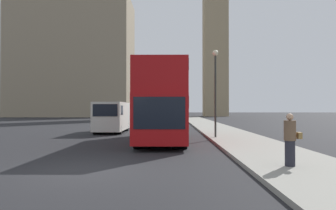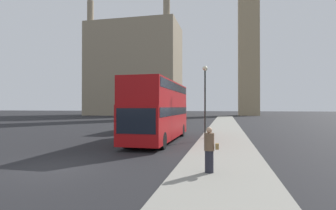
{
  "view_description": "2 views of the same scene",
  "coord_description": "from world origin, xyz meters",
  "px_view_note": "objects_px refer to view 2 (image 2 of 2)",
  "views": [
    {
      "loc": [
        2.69,
        -9.95,
        1.91
      ],
      "look_at": [
        2.49,
        10.22,
        2.13
      ],
      "focal_mm": 35.0,
      "sensor_mm": 36.0,
      "label": 1
    },
    {
      "loc": [
        6.88,
        -9.3,
        2.47
      ],
      "look_at": [
        0.78,
        18.51,
        2.69
      ],
      "focal_mm": 28.0,
      "sensor_mm": 36.0,
      "label": 2
    }
  ],
  "objects_px": {
    "clock_tower": "(248,3)",
    "street_lamp": "(205,90)",
    "white_van": "(136,119)",
    "pedestrian": "(209,150)",
    "red_double_decker_bus": "(159,108)"
  },
  "relations": [
    {
      "from": "white_van",
      "to": "street_lamp",
      "type": "relative_size",
      "value": 1.07
    },
    {
      "from": "clock_tower",
      "to": "pedestrian",
      "type": "height_order",
      "value": "clock_tower"
    },
    {
      "from": "clock_tower",
      "to": "white_van",
      "type": "height_order",
      "value": "clock_tower"
    },
    {
      "from": "red_double_decker_bus",
      "to": "street_lamp",
      "type": "distance_m",
      "value": 3.69
    },
    {
      "from": "pedestrian",
      "to": "clock_tower",
      "type": "bearing_deg",
      "value": 84.16
    },
    {
      "from": "clock_tower",
      "to": "street_lamp",
      "type": "xyz_separation_m",
      "value": [
        -8.14,
        -60.49,
        -29.33
      ]
    },
    {
      "from": "white_van",
      "to": "street_lamp",
      "type": "height_order",
      "value": "street_lamp"
    },
    {
      "from": "clock_tower",
      "to": "street_lamp",
      "type": "bearing_deg",
      "value": -97.66
    },
    {
      "from": "white_van",
      "to": "street_lamp",
      "type": "distance_m",
      "value": 9.75
    },
    {
      "from": "white_van",
      "to": "red_double_decker_bus",
      "type": "bearing_deg",
      "value": -58.97
    },
    {
      "from": "white_van",
      "to": "pedestrian",
      "type": "bearing_deg",
      "value": -62.37
    },
    {
      "from": "clock_tower",
      "to": "pedestrian",
      "type": "distance_m",
      "value": 77.89
    },
    {
      "from": "red_double_decker_bus",
      "to": "street_lamp",
      "type": "relative_size",
      "value": 1.87
    },
    {
      "from": "red_double_decker_bus",
      "to": "white_van",
      "type": "height_order",
      "value": "red_double_decker_bus"
    },
    {
      "from": "white_van",
      "to": "street_lamp",
      "type": "bearing_deg",
      "value": -38.1
    }
  ]
}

